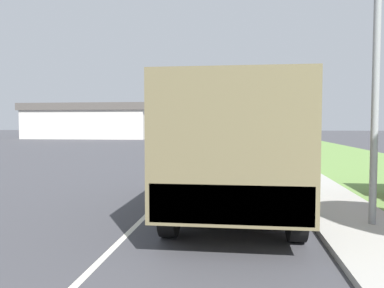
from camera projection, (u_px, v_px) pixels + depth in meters
ground_plane at (217, 145)px, 37.11m from camera, size 180.00×180.00×0.00m
lane_centre_stripe at (217, 145)px, 37.11m from camera, size 0.12×120.00×0.00m
sidewalk_right at (263, 145)px, 36.55m from camera, size 1.80×120.00×0.12m
grass_strip_right at (310, 146)px, 36.01m from camera, size 7.00×120.00×0.02m
military_truck at (234, 144)px, 8.83m from camera, size 2.60×7.03×2.96m
car_nearest_ahead at (228, 147)px, 22.07m from camera, size 1.87×4.60×1.69m
car_second_ahead at (234, 140)px, 33.19m from camera, size 1.83×4.70×1.63m
car_third_ahead at (236, 137)px, 40.98m from camera, size 1.88×4.90×1.65m
lamp_post at (365, 27)px, 7.26m from camera, size 1.69×0.24×6.43m
building_distant at (98, 121)px, 58.29m from camera, size 18.70×13.95×5.09m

